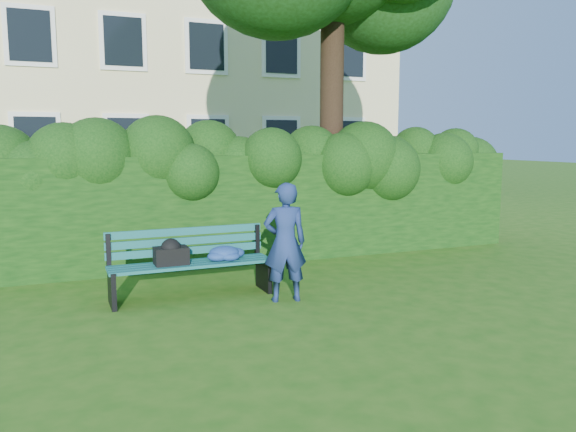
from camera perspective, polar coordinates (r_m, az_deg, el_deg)
name	(u,v)px	position (r m, az deg, el deg)	size (l,w,h in m)	color
ground	(304,289)	(7.84, 1.67, -7.45)	(80.00, 80.00, 0.00)	#255A13
apartment_building	(145,27)	(21.49, -14.36, 18.12)	(16.00, 8.08, 12.00)	beige
hedge	(253,207)	(9.69, -3.58, 0.89)	(10.00, 1.00, 1.80)	black
park_bench	(195,259)	(7.48, -9.43, -4.34)	(2.12, 0.59, 0.89)	#0D4145
man_reading	(285,242)	(7.13, -0.30, -2.69)	(0.56, 0.37, 1.53)	navy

